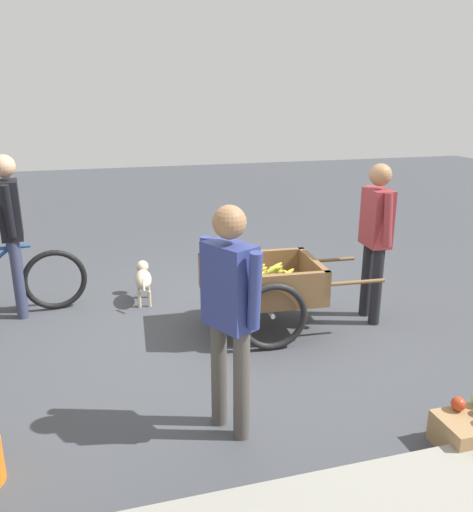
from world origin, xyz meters
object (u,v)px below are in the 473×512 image
fruit_cart (260,287)px  cyclist_person (11,221)px  bicycle (3,284)px  apple_crate (472,430)px  vendor_person (376,230)px  bystander_person (230,303)px  dog (143,278)px

fruit_cart → cyclist_person: (2.29, -1.02, 0.56)m
cyclist_person → bicycle: bearing=6.1°
bicycle → apple_crate: (-3.23, 3.07, -0.22)m
vendor_person → cyclist_person: cyclist_person is taller
bicycle → fruit_cart: bearing=157.6°
bicycle → apple_crate: bicycle is taller
bicycle → bystander_person: (-1.76, 2.46, 0.59)m
cyclist_person → apple_crate: bearing=134.9°
cyclist_person → vendor_person: bearing=162.4°
fruit_cart → apple_crate: bearing=110.9°
cyclist_person → dog: (-1.27, -0.01, -0.73)m
fruit_cart → vendor_person: vendor_person is taller
cyclist_person → bystander_person: bearing=122.9°
dog → vendor_person: bearing=153.2°
vendor_person → apple_crate: bearing=79.5°
bystander_person → bicycle: bearing=-54.5°
bicycle → cyclist_person: size_ratio=1.00×
vendor_person → apple_crate: size_ratio=3.62×
vendor_person → cyclist_person: (3.45, -1.10, 0.05)m
apple_crate → vendor_person: bearing=-100.5°
cyclist_person → apple_crate: size_ratio=3.77×
fruit_cart → bystander_person: bearing=64.8°
cyclist_person → apple_crate: 4.44m
dog → apple_crate: (-1.81, 3.09, -0.14)m
vendor_person → cyclist_person: size_ratio=0.96×
fruit_cart → vendor_person: 1.27m
fruit_cart → dog: fruit_cart is taller
bicycle → bystander_person: size_ratio=1.05×
bicycle → dog: bearing=-179.1°
apple_crate → bystander_person: bystander_person is taller
bicycle → bystander_person: 3.08m
cyclist_person → apple_crate: (-3.08, 3.08, -0.87)m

